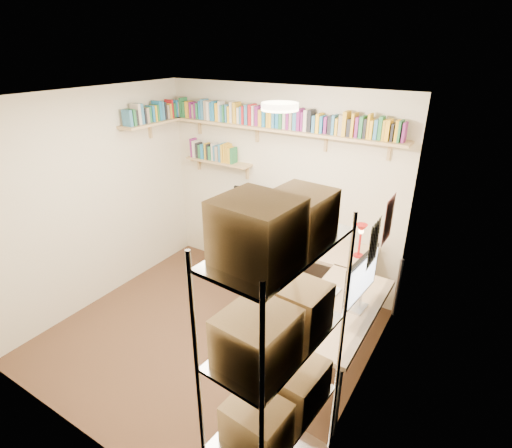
{
  "coord_description": "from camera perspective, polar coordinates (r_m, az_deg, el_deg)",
  "views": [
    {
      "loc": [
        2.27,
        -2.69,
        2.92
      ],
      "look_at": [
        0.26,
        0.55,
        1.19
      ],
      "focal_mm": 28.0,
      "sensor_mm": 36.0,
      "label": 1
    }
  ],
  "objects": [
    {
      "name": "ground",
      "position": [
        4.57,
        -6.65,
        -15.47
      ],
      "size": [
        3.2,
        3.2,
        0.0
      ],
      "primitive_type": "plane",
      "color": "#48331F",
      "rests_on": "ground"
    },
    {
      "name": "wall_shelves",
      "position": [
        4.88,
        -2.08,
        13.9
      ],
      "size": [
        3.12,
        1.09,
        0.8
      ],
      "color": "tan",
      "rests_on": "ground"
    },
    {
      "name": "corner_desk",
      "position": [
        4.56,
        5.03,
        -3.79
      ],
      "size": [
        2.39,
        1.98,
        1.35
      ],
      "color": "#CEB686",
      "rests_on": "ground"
    },
    {
      "name": "room_shell",
      "position": [
        3.77,
        -7.71,
        2.88
      ],
      "size": [
        3.24,
        3.04,
        2.52
      ],
      "color": "beige",
      "rests_on": "ground"
    },
    {
      "name": "office_chair",
      "position": [
        4.54,
        1.36,
        -9.24
      ],
      "size": [
        0.56,
        0.57,
        0.96
      ],
      "rotation": [
        0.0,
        0.0,
        0.43
      ],
      "color": "black",
      "rests_on": "ground"
    },
    {
      "name": "wire_rack",
      "position": [
        2.33,
        2.91,
        -15.27
      ],
      "size": [
        0.52,
        0.93,
        2.29
      ],
      "rotation": [
        0.0,
        0.0,
        -0.09
      ],
      "color": "silver",
      "rests_on": "ground"
    }
  ]
}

